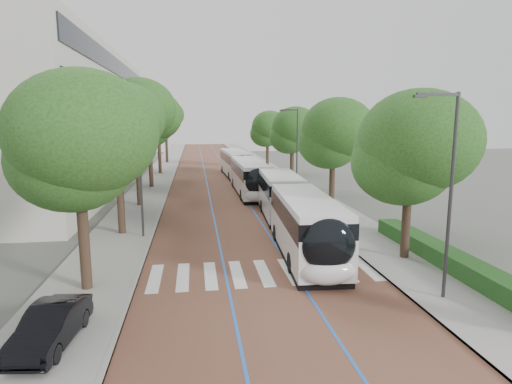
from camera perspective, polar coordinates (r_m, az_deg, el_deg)
The scene contains 20 objects.
ground at distance 19.47m, azimuth 0.95°, elevation -11.79°, with size 160.00×160.00×0.00m, color #51544C.
road at distance 58.40m, azimuth -5.28°, elevation 2.58°, with size 11.00×140.00×0.02m, color brown.
sidewalk_left at distance 58.51m, azimuth -12.64°, elevation 2.45°, with size 4.00×140.00×0.12m, color gray.
sidewalk_right at distance 59.24m, azimuth 1.99°, elevation 2.76°, with size 4.00×140.00×0.12m, color gray.
kerb_left at distance 58.39m, azimuth -10.78°, elevation 2.50°, with size 0.20×140.00×0.14m, color gray.
kerb_right at distance 58.94m, azimuth 0.17°, elevation 2.73°, with size 0.20×140.00×0.14m, color gray.
zebra_crossing at distance 20.41m, azimuth 1.06°, elevation -10.68°, with size 10.55×3.60×0.01m.
lane_line_left at distance 58.34m, azimuth -6.85°, elevation 2.56°, with size 0.12×126.00×0.01m, color blue.
lane_line_right at distance 58.50m, azimuth -3.71°, elevation 2.63°, with size 0.12×126.00×0.01m, color blue.
office_building at distance 48.80m, azimuth -28.36°, elevation 8.35°, with size 18.11×40.00×14.00m.
hedge at distance 22.52m, azimuth 24.73°, elevation -8.29°, with size 1.20×14.00×0.80m, color #1B4016.
streetlight_near at distance 17.82m, azimuth 24.17°, elevation 1.41°, with size 1.82×0.20×8.00m.
streetlight_far at distance 41.08m, azimuth 5.26°, elevation 6.37°, with size 1.82×0.20×8.00m.
lamp_post_left at distance 26.26m, azimuth -15.16°, elevation 2.75°, with size 0.14×0.14×8.00m, color #333235.
trees_left at distance 42.57m, azimuth -14.57°, elevation 8.88°, with size 6.29×60.69×9.84m.
trees_right at distance 39.09m, azimuth 7.62°, elevation 7.37°, with size 5.97×47.63×8.22m.
lead_bus at distance 26.01m, azimuth 5.01°, elevation -2.58°, with size 3.55×18.51×3.20m.
bus_queued_0 at distance 40.98m, azimuth -0.82°, elevation 1.92°, with size 2.61×12.41×3.20m.
bus_queued_1 at distance 53.96m, azimuth -2.75°, elevation 3.76°, with size 3.04×12.49×3.20m.
parked_car at distance 15.37m, azimuth -25.69°, elevation -15.78°, with size 1.33×3.83×1.26m, color black.
Camera 1 is at (-2.88, -17.90, 7.09)m, focal length 30.00 mm.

